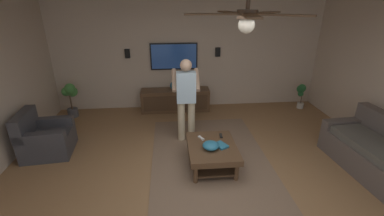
{
  "coord_description": "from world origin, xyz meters",
  "views": [
    {
      "loc": [
        -3.11,
        0.54,
        2.64
      ],
      "look_at": [
        0.6,
        0.19,
        1.08
      ],
      "focal_mm": 24.43,
      "sensor_mm": 36.0,
      "label": 1
    }
  ],
  "objects_px": {
    "couch": "(383,157)",
    "remote_white": "(201,138)",
    "bowl": "(211,145)",
    "remote_black": "(221,136)",
    "tv": "(174,56)",
    "wall_speaker_left": "(218,52)",
    "armchair": "(46,139)",
    "media_console": "(175,100)",
    "vase_round": "(174,86)",
    "potted_plant_short": "(301,92)",
    "person_standing": "(186,96)",
    "wall_speaker_right": "(127,54)",
    "coffee_table": "(212,151)",
    "book": "(221,145)",
    "potted_plant_tall": "(71,96)",
    "ceiling_fan": "(247,17)"
  },
  "relations": [
    {
      "from": "tv",
      "to": "potted_plant_short",
      "type": "distance_m",
      "value": 3.38
    },
    {
      "from": "remote_black",
      "to": "book",
      "type": "height_order",
      "value": "book"
    },
    {
      "from": "tv",
      "to": "wall_speaker_left",
      "type": "distance_m",
      "value": 1.1
    },
    {
      "from": "potted_plant_tall",
      "to": "wall_speaker_left",
      "type": "relative_size",
      "value": 3.83
    },
    {
      "from": "person_standing",
      "to": "bowl",
      "type": "relative_size",
      "value": 6.11
    },
    {
      "from": "tv",
      "to": "media_console",
      "type": "bearing_deg",
      "value": -0.0
    },
    {
      "from": "bowl",
      "to": "person_standing",
      "type": "bearing_deg",
      "value": 16.49
    },
    {
      "from": "potted_plant_short",
      "to": "armchair",
      "type": "bearing_deg",
      "value": 106.32
    },
    {
      "from": "potted_plant_short",
      "to": "book",
      "type": "distance_m",
      "value": 3.51
    },
    {
      "from": "couch",
      "to": "coffee_table",
      "type": "relative_size",
      "value": 1.95
    },
    {
      "from": "armchair",
      "to": "book",
      "type": "relative_size",
      "value": 4.03
    },
    {
      "from": "bowl",
      "to": "remote_black",
      "type": "relative_size",
      "value": 1.79
    },
    {
      "from": "person_standing",
      "to": "wall_speaker_right",
      "type": "relative_size",
      "value": 7.45
    },
    {
      "from": "potted_plant_short",
      "to": "ceiling_fan",
      "type": "distance_m",
      "value": 4.83
    },
    {
      "from": "person_standing",
      "to": "media_console",
      "type": "bearing_deg",
      "value": 7.48
    },
    {
      "from": "armchair",
      "to": "bowl",
      "type": "distance_m",
      "value": 3.03
    },
    {
      "from": "media_console",
      "to": "person_standing",
      "type": "xyz_separation_m",
      "value": [
        -1.52,
        -0.17,
        0.66
      ]
    },
    {
      "from": "person_standing",
      "to": "ceiling_fan",
      "type": "distance_m",
      "value": 2.66
    },
    {
      "from": "armchair",
      "to": "remote_black",
      "type": "xyz_separation_m",
      "value": [
        -0.41,
        -3.16,
        0.13
      ]
    },
    {
      "from": "remote_black",
      "to": "wall_speaker_left",
      "type": "relative_size",
      "value": 0.68
    },
    {
      "from": "armchair",
      "to": "book",
      "type": "bearing_deg",
      "value": -19.14
    },
    {
      "from": "coffee_table",
      "to": "potted_plant_short",
      "type": "distance_m",
      "value": 3.59
    },
    {
      "from": "media_console",
      "to": "potted_plant_tall",
      "type": "distance_m",
      "value": 2.49
    },
    {
      "from": "tv",
      "to": "remote_white",
      "type": "bearing_deg",
      "value": 8.5
    },
    {
      "from": "person_standing",
      "to": "book",
      "type": "bearing_deg",
      "value": -152.64
    },
    {
      "from": "armchair",
      "to": "media_console",
      "type": "height_order",
      "value": "armchair"
    },
    {
      "from": "potted_plant_tall",
      "to": "vase_round",
      "type": "height_order",
      "value": "potted_plant_tall"
    },
    {
      "from": "potted_plant_short",
      "to": "remote_black",
      "type": "relative_size",
      "value": 4.26
    },
    {
      "from": "coffee_table",
      "to": "vase_round",
      "type": "height_order",
      "value": "vase_round"
    },
    {
      "from": "wall_speaker_right",
      "to": "ceiling_fan",
      "type": "xyz_separation_m",
      "value": [
        -3.89,
        -1.74,
        1.06
      ]
    },
    {
      "from": "bowl",
      "to": "remote_white",
      "type": "distance_m",
      "value": 0.36
    },
    {
      "from": "couch",
      "to": "remote_white",
      "type": "distance_m",
      "value": 2.91
    },
    {
      "from": "remote_white",
      "to": "vase_round",
      "type": "height_order",
      "value": "vase_round"
    },
    {
      "from": "coffee_table",
      "to": "wall_speaker_left",
      "type": "relative_size",
      "value": 4.55
    },
    {
      "from": "remote_white",
      "to": "ceiling_fan",
      "type": "height_order",
      "value": "ceiling_fan"
    },
    {
      "from": "remote_black",
      "to": "media_console",
      "type": "bearing_deg",
      "value": 22.69
    },
    {
      "from": "armchair",
      "to": "potted_plant_tall",
      "type": "height_order",
      "value": "potted_plant_tall"
    },
    {
      "from": "coffee_table",
      "to": "potted_plant_tall",
      "type": "bearing_deg",
      "value": 51.97
    },
    {
      "from": "book",
      "to": "potted_plant_tall",
      "type": "bearing_deg",
      "value": -155.94
    },
    {
      "from": "couch",
      "to": "tv",
      "type": "distance_m",
      "value": 4.64
    },
    {
      "from": "potted_plant_short",
      "to": "book",
      "type": "relative_size",
      "value": 2.9
    },
    {
      "from": "remote_white",
      "to": "wall_speaker_right",
      "type": "xyz_separation_m",
      "value": [
        2.5,
        1.49,
        1.01
      ]
    },
    {
      "from": "armchair",
      "to": "tv",
      "type": "distance_m",
      "value": 3.34
    },
    {
      "from": "wall_speaker_left",
      "to": "remote_white",
      "type": "bearing_deg",
      "value": 163.95
    },
    {
      "from": "vase_round",
      "to": "remote_white",
      "type": "bearing_deg",
      "value": -170.24
    },
    {
      "from": "media_console",
      "to": "wall_speaker_left",
      "type": "relative_size",
      "value": 7.73
    },
    {
      "from": "book",
      "to": "vase_round",
      "type": "height_order",
      "value": "vase_round"
    },
    {
      "from": "media_console",
      "to": "potted_plant_tall",
      "type": "bearing_deg",
      "value": -86.75
    },
    {
      "from": "remote_white",
      "to": "wall_speaker_left",
      "type": "distance_m",
      "value": 2.79
    },
    {
      "from": "couch",
      "to": "remote_white",
      "type": "relative_size",
      "value": 13.01
    }
  ]
}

